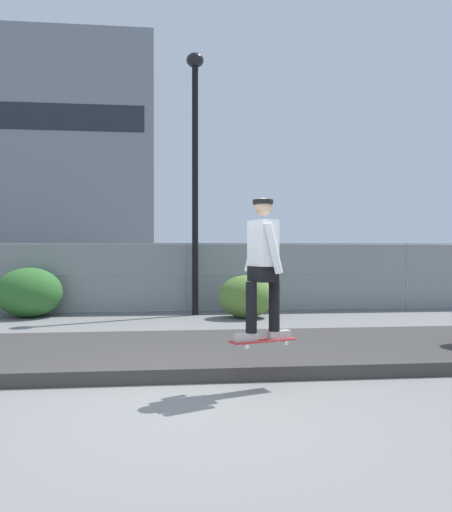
% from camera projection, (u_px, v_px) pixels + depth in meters
% --- Properties ---
extents(ground_plane, '(120.00, 120.00, 0.00)m').
position_uv_depth(ground_plane, '(196.00, 411.00, 4.82)').
color(ground_plane, slate).
extents(gravel_berm, '(14.39, 2.89, 0.18)m').
position_uv_depth(gravel_berm, '(190.00, 352.00, 7.24)').
color(gravel_berm, '#3D3A38').
rests_on(gravel_berm, ground_plane).
extents(skateboard, '(0.82, 0.45, 0.07)m').
position_uv_depth(skateboard, '(263.00, 341.00, 5.56)').
color(skateboard, '#B22D2D').
extents(skater, '(0.71, 0.62, 1.66)m').
position_uv_depth(skater, '(263.00, 260.00, 5.56)').
color(skater, '#B2ADA8').
rests_on(skater, skateboard).
extents(chain_fence, '(24.73, 0.06, 1.85)m').
position_uv_depth(chain_fence, '(184.00, 278.00, 12.54)').
color(chain_fence, gray).
rests_on(chain_fence, ground_plane).
extents(street_lamp, '(0.44, 0.44, 6.69)m').
position_uv_depth(street_lamp, '(195.00, 152.00, 12.11)').
color(street_lamp, black).
rests_on(street_lamp, ground_plane).
extents(parked_car_near, '(4.49, 2.14, 1.66)m').
position_uv_depth(parked_car_near, '(91.00, 276.00, 15.34)').
color(parked_car_near, '#474C54').
rests_on(parked_car_near, ground_plane).
extents(parked_car_mid, '(4.55, 2.27, 1.66)m').
position_uv_depth(parked_car_mid, '(262.00, 275.00, 16.04)').
color(parked_car_mid, '#B7BABF').
rests_on(parked_car_mid, ground_plane).
extents(library_building, '(22.06, 12.89, 22.74)m').
position_uv_depth(library_building, '(51.00, 159.00, 50.02)').
color(library_building, slate).
rests_on(library_building, ground_plane).
extents(shrub_center, '(1.59, 1.30, 1.23)m').
position_uv_depth(shrub_center, '(29.00, 292.00, 11.71)').
color(shrub_center, '#336B2D').
rests_on(shrub_center, ground_plane).
extents(shrub_right, '(1.36, 1.11, 1.05)m').
position_uv_depth(shrub_right, '(246.00, 297.00, 11.60)').
color(shrub_right, '#567A33').
rests_on(shrub_right, ground_plane).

